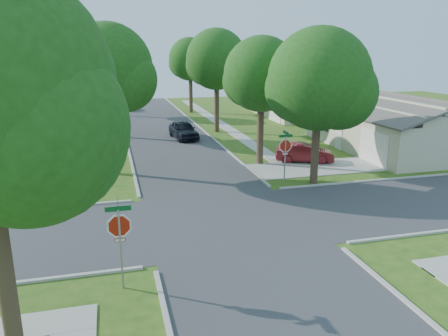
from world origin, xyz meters
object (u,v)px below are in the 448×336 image
tree_w_mid (108,60)px  tree_w_far (108,66)px  house_ne_near (391,129)px  tree_e_far (191,61)px  tree_e_mid (217,62)px  car_driveway (304,153)px  stop_sign_ne (285,148)px  tree_w_near (109,72)px  car_curb_east (183,130)px  tree_ne_corner (320,84)px  car_curb_west (122,104)px  stop_sign_sw (119,230)px  house_ne_far (296,102)px  tree_e_near (262,78)px

tree_w_mid → tree_w_far: 13.04m
house_ne_near → tree_e_far: bearing=116.0°
tree_e_mid → car_driveway: bearing=-76.2°
tree_w_mid → car_driveway: 18.44m
stop_sign_ne → tree_w_near: bearing=155.3°
car_driveway → tree_w_mid: bearing=65.1°
tree_w_mid → car_curb_east: 8.52m
car_driveway → car_curb_east: (-6.58, 9.94, 0.12)m
tree_e_mid → house_ne_near: bearing=-41.7°
tree_ne_corner → car_curb_west: tree_ne_corner is taller
tree_w_near → house_ne_near: (20.64, 1.99, -4.60)m
stop_sign_sw → tree_w_mid: size_ratio=0.31×
tree_e_far → stop_sign_sw: bearing=-103.7°
house_ne_far → car_driveway: bearing=-112.0°
car_driveway → stop_sign_sw: bearing=156.9°
stop_sign_ne → house_ne_far: house_ne_far is taller
stop_sign_sw → tree_e_near: 17.04m
car_curb_west → tree_w_near: bearing=87.3°
tree_ne_corner → car_curb_east: size_ratio=1.95×
stop_sign_ne → car_driveway: size_ratio=0.77×
stop_sign_sw → tree_e_far: tree_e_far is taller
tree_e_far → house_ne_far: size_ratio=0.64×
stop_sign_sw → car_driveway: 18.37m
tree_w_far → tree_e_near: bearing=-69.4°
stop_sign_sw → tree_w_far: size_ratio=0.37×
stop_sign_ne → tree_e_near: bearing=89.3°
stop_sign_ne → house_ne_far: size_ratio=0.22×
tree_w_far → car_driveway: tree_w_far is taller
stop_sign_ne → car_driveway: 5.24m
stop_sign_sw → house_ne_near: size_ratio=0.22×
tree_w_near → car_curb_east: size_ratio=2.02×
stop_sign_sw → tree_w_mid: tree_w_mid is taller
tree_ne_corner → car_driveway: 6.84m
tree_ne_corner → tree_w_mid: bearing=123.2°
tree_e_near → house_ne_near: tree_e_near is taller
tree_e_near → house_ne_near: bearing=10.0°
tree_e_near → house_ne_near: 12.14m
stop_sign_sw → house_ne_far: bearing=58.4°
car_curb_east → tree_w_near: bearing=-128.0°
tree_e_far → house_ne_far: bearing=-24.0°
tree_e_mid → house_ne_far: (11.23, 7.99, -4.74)m
tree_w_mid → car_curb_west: size_ratio=2.25×
tree_ne_corner → car_driveway: size_ratio=2.25×
car_curb_west → tree_e_near: bearing=105.0°
tree_e_near → tree_w_near: tree_w_near is taller
stop_sign_ne → tree_e_mid: (0.06, 16.31, 4.22)m
stop_sign_sw → house_ne_near: 25.98m
stop_sign_sw → car_driveway: bearing=47.0°
tree_e_mid → tree_ne_corner: size_ratio=1.06×
house_ne_far → car_curb_east: bearing=-145.0°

